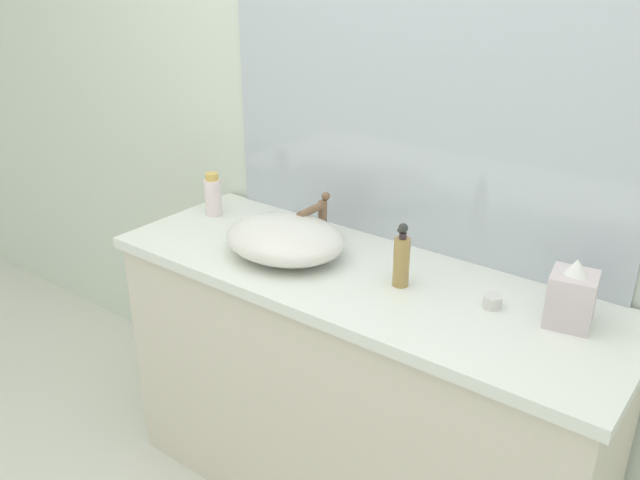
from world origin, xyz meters
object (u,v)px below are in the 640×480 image
tissue_box (572,296)px  soap_dispenser (402,259)px  lotion_bottle (213,195)px  sink_basin (285,238)px  candle_jar (492,301)px

tissue_box → soap_dispenser: bearing=-170.2°
lotion_bottle → tissue_box: 1.24m
lotion_bottle → sink_basin: bearing=-14.6°
candle_jar → soap_dispenser: bearing=-171.7°
lotion_bottle → candle_jar: (1.06, -0.03, -0.05)m
candle_jar → lotion_bottle: bearing=178.5°
sink_basin → tissue_box: bearing=8.3°
tissue_box → sink_basin: bearing=-171.7°
sink_basin → lotion_bottle: size_ratio=2.54×
sink_basin → tissue_box: tissue_box is taller
soap_dispenser → lotion_bottle: bearing=175.3°
soap_dispenser → lotion_bottle: (-0.80, 0.07, -0.01)m
sink_basin → soap_dispenser: bearing=6.5°
sink_basin → tissue_box: (0.82, 0.12, 0.02)m
soap_dispenser → tissue_box: soap_dispenser is taller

